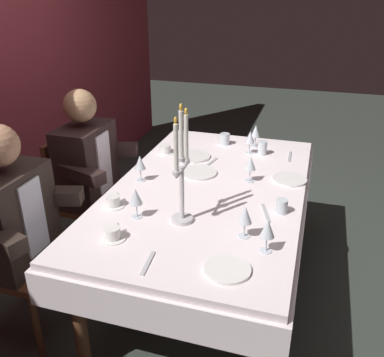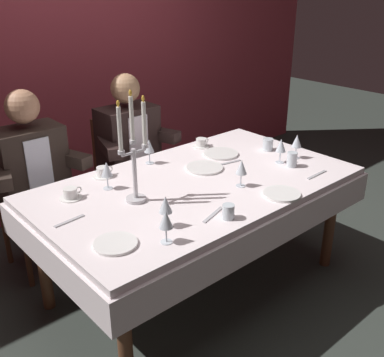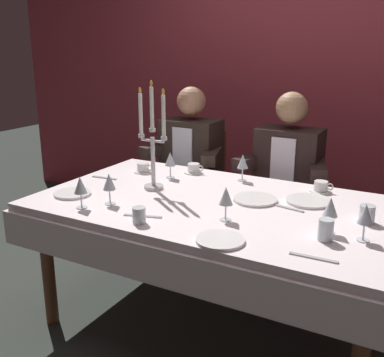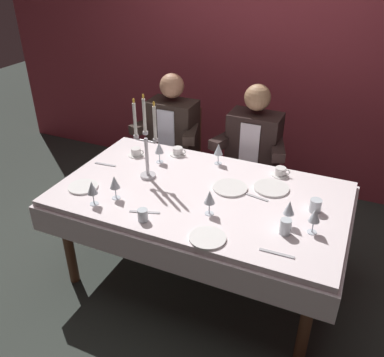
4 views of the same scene
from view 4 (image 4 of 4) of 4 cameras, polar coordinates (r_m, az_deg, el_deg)
The scene contains 27 objects.
ground_plane at distance 3.17m, azimuth 1.10°, elevation -13.28°, with size 12.00×12.00×0.00m, color #313732.
back_wall at distance 3.98m, azimuth 11.14°, elevation 17.53°, with size 6.00×0.12×2.70m, color #9D3440.
dining_table at distance 2.78m, azimuth 1.22°, elevation -3.91°, with size 1.94×1.14×0.74m.
candelabra at distance 2.79m, azimuth -6.46°, elevation 4.75°, with size 0.19×0.11×0.61m.
dinner_plate_0 at distance 2.85m, azimuth -15.03°, elevation -1.13°, with size 0.20×0.20×0.01m, color white.
dinner_plate_1 at distance 2.79m, azimuth 11.07°, elevation -1.30°, with size 0.24×0.24×0.01m, color white.
dinner_plate_2 at distance 2.30m, azimuth 2.21°, elevation -8.34°, with size 0.21×0.21×0.01m, color white.
dinner_plate_3 at distance 2.76m, azimuth 5.37°, elevation -1.31°, with size 0.23×0.23×0.01m, color white.
wine_glass_0 at distance 2.41m, azimuth 13.48°, elevation -4.07°, with size 0.07×0.07×0.16m.
wine_glass_1 at distance 2.44m, azimuth 2.48°, elevation -2.69°, with size 0.07×0.07×0.16m.
wine_glass_2 at distance 2.63m, azimuth -10.81°, elevation -0.60°, with size 0.07×0.07×0.16m.
wine_glass_3 at distance 3.04m, azimuth -4.64°, elevation 4.24°, with size 0.07×0.07×0.16m.
wine_glass_4 at distance 2.38m, azimuth 16.85°, elevation -5.01°, with size 0.07×0.07×0.16m.
wine_glass_5 at distance 2.60m, azimuth -13.85°, elevation -1.34°, with size 0.07×0.07×0.16m.
wine_glass_6 at distance 3.02m, azimuth 3.74°, elevation 4.04°, with size 0.07×0.07×0.16m.
water_tumbler_0 at distance 2.61m, azimuth 16.94°, elevation -3.65°, with size 0.07×0.07×0.08m, color silver.
water_tumbler_1 at distance 2.37m, azimuth 12.98°, elevation -6.61°, with size 0.06×0.06×0.10m, color silver.
water_tumbler_2 at distance 2.44m, azimuth -6.92°, elevation -5.12°, with size 0.06×0.06×0.08m, color silver.
coffee_cup_0 at distance 3.20m, azimuth -7.84°, elevation 3.67°, with size 0.13×0.12×0.06m.
coffee_cup_1 at distance 3.19m, azimuth -1.99°, elevation 3.81°, with size 0.13×0.12×0.06m.
coffee_cup_2 at distance 2.96m, azimuth 12.33°, elevation 0.90°, with size 0.13×0.12×0.06m.
knife_0 at distance 2.53m, azimuth -6.66°, elevation -4.70°, with size 0.19×0.02×0.01m, color #B7B7BC.
spoon_1 at distance 3.11m, azimuth -12.07°, elevation 1.94°, with size 0.17×0.02×0.01m, color #B7B7BC.
knife_2 at distance 2.25m, azimuth 11.80°, elevation -10.25°, with size 0.19×0.02×0.01m, color #B7B7BC.
fork_3 at distance 2.68m, azimuth 8.98°, elevation -2.58°, with size 0.17×0.02×0.01m, color #B7B7BC.
seated_diner_0 at distance 3.68m, azimuth -2.65°, elevation 6.94°, with size 0.63×0.48×1.24m.
seated_diner_1 at distance 3.43m, azimuth 8.68°, elevation 4.88°, with size 0.63×0.48×1.24m.
Camera 4 is at (0.88, -2.13, 2.17)m, focal length 38.00 mm.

